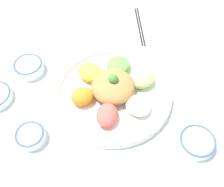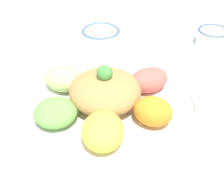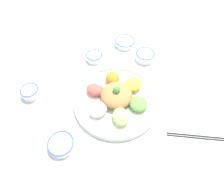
{
  "view_description": "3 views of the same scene",
  "coord_description": "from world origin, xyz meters",
  "px_view_note": "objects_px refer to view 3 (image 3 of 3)",
  "views": [
    {
      "loc": [
        -0.51,
        -0.06,
        0.75
      ],
      "look_at": [
        0.01,
        0.02,
        0.02
      ],
      "focal_mm": 42.0,
      "sensor_mm": 36.0,
      "label": 1
    },
    {
      "loc": [
        0.26,
        0.45,
        0.43
      ],
      "look_at": [
        -0.01,
        0.01,
        0.03
      ],
      "focal_mm": 50.0,
      "sensor_mm": 36.0,
      "label": 2
    },
    {
      "loc": [
        0.15,
        -0.44,
        0.77
      ],
      "look_at": [
        -0.01,
        0.02,
        0.04
      ],
      "focal_mm": 30.0,
      "sensor_mm": 36.0,
      "label": 3
    }
  ],
  "objects_px": {
    "salad_platter": "(116,98)",
    "serving_spoon_main": "(168,71)",
    "chopsticks_pair_near": "(196,137)",
    "sauce_bowl_far": "(30,92)",
    "sauce_bowl_red": "(145,55)",
    "rice_bowl_plain": "(94,57)",
    "rice_bowl_blue": "(61,144)",
    "sauce_bowl_dark": "(125,42)"
  },
  "relations": [
    {
      "from": "salad_platter",
      "to": "serving_spoon_main",
      "type": "height_order",
      "value": "salad_platter"
    },
    {
      "from": "chopsticks_pair_near",
      "to": "serving_spoon_main",
      "type": "distance_m",
      "value": 0.38
    },
    {
      "from": "salad_platter",
      "to": "sauce_bowl_far",
      "type": "bearing_deg",
      "value": -166.16
    },
    {
      "from": "sauce_bowl_red",
      "to": "chopsticks_pair_near",
      "type": "height_order",
      "value": "sauce_bowl_red"
    },
    {
      "from": "rice_bowl_plain",
      "to": "salad_platter",
      "type": "bearing_deg",
      "value": -47.8
    },
    {
      "from": "rice_bowl_blue",
      "to": "rice_bowl_plain",
      "type": "xyz_separation_m",
      "value": [
        -0.06,
        0.51,
        0.0
      ]
    },
    {
      "from": "chopsticks_pair_near",
      "to": "serving_spoon_main",
      "type": "xyz_separation_m",
      "value": [
        -0.18,
        0.33,
        -0.0
      ]
    },
    {
      "from": "sauce_bowl_red",
      "to": "rice_bowl_blue",
      "type": "bearing_deg",
      "value": -109.05
    },
    {
      "from": "chopsticks_pair_near",
      "to": "serving_spoon_main",
      "type": "relative_size",
      "value": 1.86
    },
    {
      "from": "rice_bowl_blue",
      "to": "sauce_bowl_far",
      "type": "bearing_deg",
      "value": 145.09
    },
    {
      "from": "rice_bowl_blue",
      "to": "sauce_bowl_dark",
      "type": "height_order",
      "value": "rice_bowl_blue"
    },
    {
      "from": "sauce_bowl_red",
      "to": "rice_bowl_blue",
      "type": "relative_size",
      "value": 0.95
    },
    {
      "from": "salad_platter",
      "to": "sauce_bowl_dark",
      "type": "height_order",
      "value": "salad_platter"
    },
    {
      "from": "rice_bowl_plain",
      "to": "sauce_bowl_far",
      "type": "relative_size",
      "value": 1.03
    },
    {
      "from": "rice_bowl_blue",
      "to": "salad_platter",
      "type": "bearing_deg",
      "value": 62.47
    },
    {
      "from": "salad_platter",
      "to": "rice_bowl_blue",
      "type": "bearing_deg",
      "value": -117.53
    },
    {
      "from": "sauce_bowl_red",
      "to": "serving_spoon_main",
      "type": "bearing_deg",
      "value": -20.16
    },
    {
      "from": "sauce_bowl_dark",
      "to": "sauce_bowl_far",
      "type": "bearing_deg",
      "value": -123.28
    },
    {
      "from": "sauce_bowl_far",
      "to": "rice_bowl_plain",
      "type": "bearing_deg",
      "value": 58.24
    },
    {
      "from": "sauce_bowl_far",
      "to": "salad_platter",
      "type": "bearing_deg",
      "value": 13.84
    },
    {
      "from": "sauce_bowl_far",
      "to": "serving_spoon_main",
      "type": "distance_m",
      "value": 0.71
    },
    {
      "from": "serving_spoon_main",
      "to": "rice_bowl_blue",
      "type": "bearing_deg",
      "value": -46.47
    },
    {
      "from": "rice_bowl_blue",
      "to": "serving_spoon_main",
      "type": "xyz_separation_m",
      "value": [
        0.35,
        0.55,
        -0.02
      ]
    },
    {
      "from": "rice_bowl_blue",
      "to": "chopsticks_pair_near",
      "type": "distance_m",
      "value": 0.57
    },
    {
      "from": "sauce_bowl_far",
      "to": "chopsticks_pair_near",
      "type": "xyz_separation_m",
      "value": [
        0.78,
        0.04,
        -0.02
      ]
    },
    {
      "from": "salad_platter",
      "to": "chopsticks_pair_near",
      "type": "xyz_separation_m",
      "value": [
        0.38,
        -0.06,
        -0.02
      ]
    },
    {
      "from": "serving_spoon_main",
      "to": "sauce_bowl_far",
      "type": "bearing_deg",
      "value": -72.81
    },
    {
      "from": "chopsticks_pair_near",
      "to": "sauce_bowl_far",
      "type": "bearing_deg",
      "value": 169.83
    },
    {
      "from": "rice_bowl_blue",
      "to": "chopsticks_pair_near",
      "type": "bearing_deg",
      "value": 22.87
    },
    {
      "from": "salad_platter",
      "to": "sauce_bowl_red",
      "type": "distance_m",
      "value": 0.33
    },
    {
      "from": "sauce_bowl_far",
      "to": "serving_spoon_main",
      "type": "relative_size",
      "value": 0.67
    },
    {
      "from": "rice_bowl_blue",
      "to": "serving_spoon_main",
      "type": "distance_m",
      "value": 0.65
    },
    {
      "from": "salad_platter",
      "to": "rice_bowl_blue",
      "type": "xyz_separation_m",
      "value": [
        -0.15,
        -0.28,
        -0.01
      ]
    },
    {
      "from": "sauce_bowl_dark",
      "to": "rice_bowl_plain",
      "type": "bearing_deg",
      "value": -126.0
    },
    {
      "from": "sauce_bowl_red",
      "to": "sauce_bowl_dark",
      "type": "height_order",
      "value": "sauce_bowl_red"
    },
    {
      "from": "rice_bowl_plain",
      "to": "sauce_bowl_red",
      "type": "bearing_deg",
      "value": 20.06
    },
    {
      "from": "rice_bowl_plain",
      "to": "sauce_bowl_far",
      "type": "height_order",
      "value": "sauce_bowl_far"
    },
    {
      "from": "rice_bowl_blue",
      "to": "sauce_bowl_far",
      "type": "relative_size",
      "value": 1.26
    },
    {
      "from": "serving_spoon_main",
      "to": "sauce_bowl_dark",
      "type": "bearing_deg",
      "value": -128.78
    },
    {
      "from": "rice_bowl_blue",
      "to": "sauce_bowl_dark",
      "type": "distance_m",
      "value": 0.68
    },
    {
      "from": "sauce_bowl_red",
      "to": "sauce_bowl_far",
      "type": "distance_m",
      "value": 0.63
    },
    {
      "from": "sauce_bowl_red",
      "to": "salad_platter",
      "type": "bearing_deg",
      "value": -100.87
    }
  ]
}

